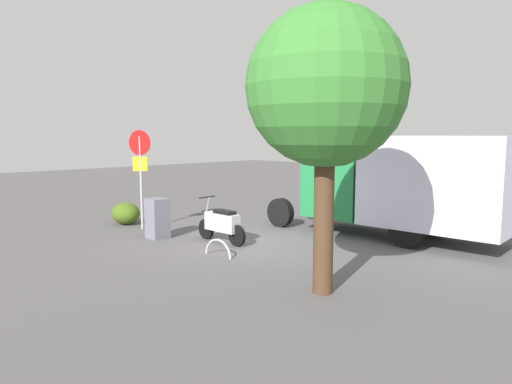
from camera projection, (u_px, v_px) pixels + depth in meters
The scene contains 8 objects.
ground_plane at pixel (247, 242), 12.61m from camera, with size 60.00×60.00×0.00m, color #524F4F.
box_truck_near at pixel (404, 182), 12.90m from camera, with size 6.95×2.53×2.86m.
motorcycle at pixel (222, 224), 12.52m from camera, with size 1.81×0.55×1.20m.
stop_sign at pixel (140, 164), 14.18m from camera, with size 0.71×0.33×3.03m.
street_tree at pixel (326, 89), 8.14m from camera, with size 2.83×2.83×5.13m.
utility_cabinet at pixel (157, 218), 13.05m from camera, with size 0.56×0.50×1.12m, color slate.
bike_rack_hoop at pixel (218, 256), 11.14m from camera, with size 0.85×0.85×0.05m, color #B7B7BC.
shrub_near_sign at pixel (126, 213), 15.14m from camera, with size 1.04×0.85×0.71m, color #415C17.
Camera 1 is at (-8.92, 8.56, 2.87)m, focal length 32.77 mm.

